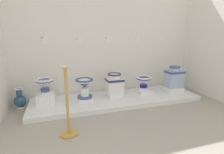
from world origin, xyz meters
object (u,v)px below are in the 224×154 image
at_px(plinth_block_central_ornate, 173,89).
at_px(info_placard_third, 108,40).
at_px(antique_toilet_broad_patterned, 114,82).
at_px(stanchion_post_near_left, 68,115).
at_px(antique_toilet_slender_white, 45,84).
at_px(decorative_vase_spare, 20,100).
at_px(info_placard_fifth, 162,37).
at_px(plinth_block_leftmost, 143,91).
at_px(plinth_block_slender_white, 46,99).
at_px(antique_toilet_rightmost, 84,85).
at_px(antique_toilet_central_ornate, 174,77).
at_px(info_placard_second, 79,40).
at_px(antique_toilet_leftmost, 144,81).
at_px(plinth_block_broad_patterned, 114,93).
at_px(info_placard_first, 44,40).
at_px(info_placard_fourth, 137,39).
at_px(plinth_block_rightmost, 85,99).

relative_size(plinth_block_central_ornate, info_placard_third, 2.81).
relative_size(antique_toilet_broad_patterned, stanchion_post_near_left, 0.40).
bearing_deg(antique_toilet_slender_white, plinth_block_central_ornate, -2.87).
xyz_separation_m(antique_toilet_broad_patterned, decorative_vase_spare, (-1.90, 0.14, -0.24)).
height_order(decorative_vase_spare, stanchion_post_near_left, stanchion_post_near_left).
xyz_separation_m(antique_toilet_slender_white, info_placard_fifth, (2.81, 0.45, 0.86)).
height_order(plinth_block_leftmost, plinth_block_central_ornate, plinth_block_central_ornate).
distance_m(plinth_block_slender_white, info_placard_fifth, 3.07).
height_order(antique_toilet_rightmost, antique_toilet_broad_patterned, antique_toilet_broad_patterned).
relative_size(plinth_block_central_ornate, decorative_vase_spare, 0.94).
distance_m(antique_toilet_central_ornate, info_placard_second, 2.31).
xyz_separation_m(antique_toilet_rightmost, stanchion_post_near_left, (-0.40, -1.04, -0.11)).
height_order(info_placard_fifth, stanchion_post_near_left, info_placard_fifth).
height_order(antique_toilet_leftmost, plinth_block_central_ornate, antique_toilet_leftmost).
distance_m(plinth_block_broad_patterned, info_placard_first, 1.85).
distance_m(plinth_block_leftmost, info_placard_fourth, 1.25).
bearing_deg(plinth_block_broad_patterned, info_placard_fourth, 31.36).
xyz_separation_m(antique_toilet_rightmost, plinth_block_leftmost, (1.37, 0.09, -0.29)).
relative_size(plinth_block_central_ornate, stanchion_post_near_left, 0.38).
relative_size(plinth_block_slender_white, plinth_block_central_ornate, 0.92).
height_order(plinth_block_slender_white, plinth_block_broad_patterned, plinth_block_slender_white).
distance_m(antique_toilet_rightmost, info_placard_third, 1.22).
xyz_separation_m(info_placard_second, info_placard_fifth, (2.07, 0.00, 0.05)).
height_order(plinth_block_rightmost, info_placard_third, info_placard_third).
xyz_separation_m(antique_toilet_slender_white, antique_toilet_broad_patterned, (1.41, 0.02, -0.08)).
xyz_separation_m(antique_toilet_broad_patterned, info_placard_fourth, (0.72, 0.44, 0.90)).
bearing_deg(decorative_vase_spare, plinth_block_central_ornate, -5.14).
distance_m(antique_toilet_broad_patterned, info_placard_fourth, 1.23).
xyz_separation_m(plinth_block_slender_white, info_placard_first, (0.04, 0.45, 1.11)).
relative_size(plinth_block_slender_white, info_placard_fourth, 2.73).
bearing_deg(info_placard_second, antique_toilet_broad_patterned, -33.22).
relative_size(plinth_block_central_ornate, info_placard_second, 2.99).
height_order(antique_toilet_slender_white, plinth_block_central_ornate, antique_toilet_slender_white).
height_order(plinth_block_central_ornate, decorative_vase_spare, decorative_vase_spare).
xyz_separation_m(antique_toilet_leftmost, info_placard_fifth, (0.70, 0.45, 0.97)).
relative_size(plinth_block_slender_white, antique_toilet_leftmost, 0.98).
bearing_deg(stanchion_post_near_left, info_placard_fourth, 41.50).
bearing_deg(info_placard_fourth, decorative_vase_spare, -173.48).
bearing_deg(decorative_vase_spare, antique_toilet_slender_white, -17.80).
distance_m(antique_toilet_central_ornate, decorative_vase_spare, 3.33).
bearing_deg(plinth_block_broad_patterned, antique_toilet_central_ornate, -6.45).
distance_m(info_placard_fourth, info_placard_fifth, 0.68).
bearing_deg(plinth_block_leftmost, decorative_vase_spare, 176.73).
bearing_deg(info_placard_second, plinth_block_leftmost, -18.11).
height_order(plinth_block_rightmost, antique_toilet_leftmost, antique_toilet_leftmost).
bearing_deg(info_placard_fourth, antique_toilet_rightmost, -158.76).
distance_m(antique_toilet_slender_white, plinth_block_leftmost, 2.14).
bearing_deg(info_placard_second, plinth_block_slender_white, -148.70).
relative_size(antique_toilet_rightmost, antique_toilet_central_ornate, 0.80).
height_order(plinth_block_broad_patterned, antique_toilet_leftmost, antique_toilet_leftmost).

